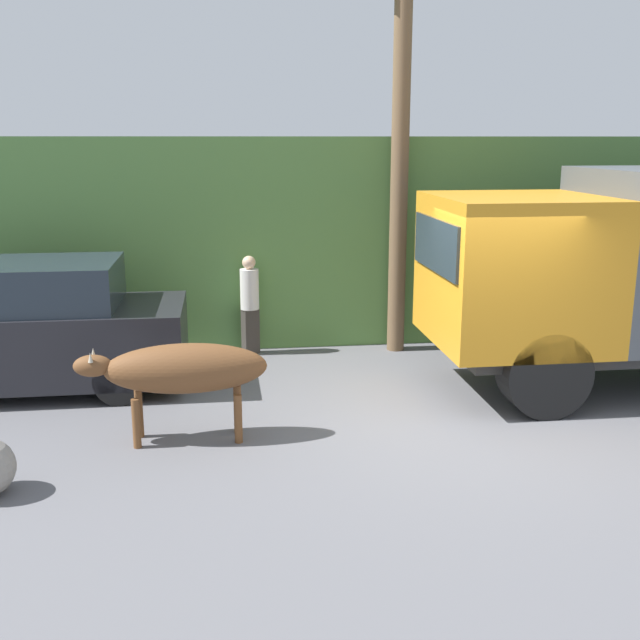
% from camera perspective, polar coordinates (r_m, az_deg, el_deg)
% --- Properties ---
extents(ground_plane, '(60.00, 60.00, 0.00)m').
position_cam_1_polar(ground_plane, '(9.33, 11.37, -7.76)').
color(ground_plane, slate).
extents(hillside_embankment, '(32.00, 5.13, 3.40)m').
position_cam_1_polar(hillside_embankment, '(14.82, 3.92, 7.18)').
color(hillside_embankment, '#568442').
rests_on(hillside_embankment, ground_plane).
extents(building_backdrop, '(5.72, 2.70, 2.98)m').
position_cam_1_polar(building_backdrop, '(13.46, -6.15, 5.65)').
color(building_backdrop, '#C6B793').
rests_on(building_backdrop, ground_plane).
extents(brown_cow, '(2.14, 0.57, 1.14)m').
position_cam_1_polar(brown_cow, '(8.55, -10.45, -3.74)').
color(brown_cow, brown).
rests_on(brown_cow, ground_plane).
extents(parked_suv, '(4.30, 1.75, 1.77)m').
position_cam_1_polar(parked_suv, '(10.87, -21.56, -0.70)').
color(parked_suv, '#232328').
rests_on(parked_suv, ground_plane).
extents(pedestrian_on_hill, '(0.39, 0.39, 1.58)m').
position_cam_1_polar(pedestrian_on_hill, '(11.88, -5.37, 1.53)').
color(pedestrian_on_hill, '#38332D').
rests_on(pedestrian_on_hill, ground_plane).
extents(utility_pole, '(0.90, 0.28, 6.30)m').
position_cam_1_polar(utility_pole, '(11.87, 6.13, 13.01)').
color(utility_pole, brown).
rests_on(utility_pole, ground_plane).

